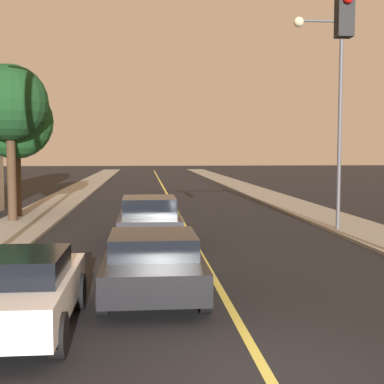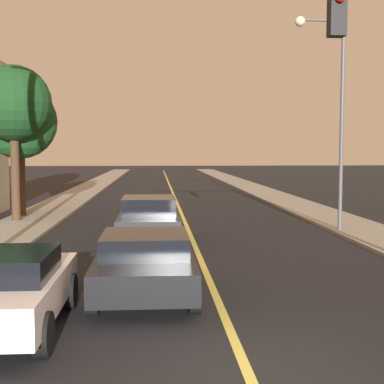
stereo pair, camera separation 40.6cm
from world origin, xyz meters
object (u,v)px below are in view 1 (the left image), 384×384
at_px(car_near_lane_front, 153,262).
at_px(tree_left_near, 10,104).
at_px(car_outer_lane_front, 17,290).
at_px(tree_left_far, 15,122).
at_px(car_near_lane_second, 149,219).
at_px(streetlamp_right, 330,96).

distance_m(car_near_lane_front, tree_left_near, 13.45).
distance_m(car_outer_lane_front, tree_left_far, 15.96).
bearing_deg(tree_left_far, car_outer_lane_front, -77.16).
height_order(car_near_lane_second, tree_left_near, tree_left_near).
relative_size(car_near_lane_second, tree_left_far, 0.80).
distance_m(car_outer_lane_front, streetlamp_right, 14.04).
xyz_separation_m(car_outer_lane_front, tree_left_far, (-3.46, 15.18, 3.51)).
relative_size(car_outer_lane_front, tree_left_far, 0.67).
xyz_separation_m(car_near_lane_second, tree_left_near, (-5.54, 5.01, 4.11)).
bearing_deg(car_outer_lane_front, car_near_lane_front, 42.09).
height_order(streetlamp_right, tree_left_near, streetlamp_right).
distance_m(car_near_lane_front, car_outer_lane_front, 3.04).
bearing_deg(car_near_lane_second, tree_left_near, 137.90).
bearing_deg(tree_left_near, car_near_lane_second, -42.10).
xyz_separation_m(car_near_lane_front, streetlamp_right, (6.52, 8.06, 4.26)).
distance_m(streetlamp_right, tree_left_near, 12.55).
height_order(car_near_lane_second, streetlamp_right, streetlamp_right).
bearing_deg(tree_left_far, streetlamp_right, -22.55).
distance_m(car_outer_lane_front, tree_left_near, 14.56).
bearing_deg(car_near_lane_front, tree_left_far, 113.53).
relative_size(car_near_lane_second, streetlamp_right, 0.61).
distance_m(car_near_lane_second, streetlamp_right, 7.90).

